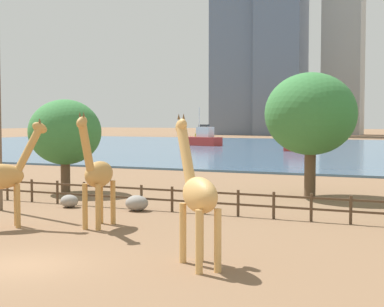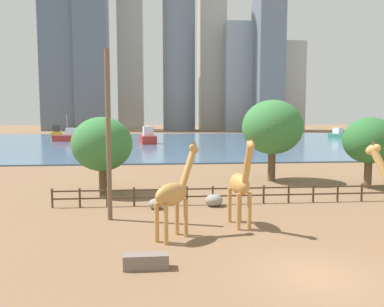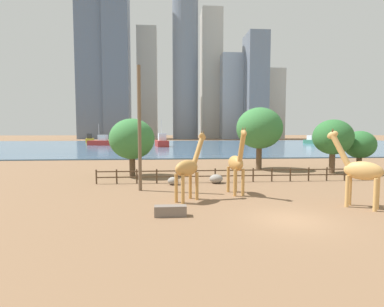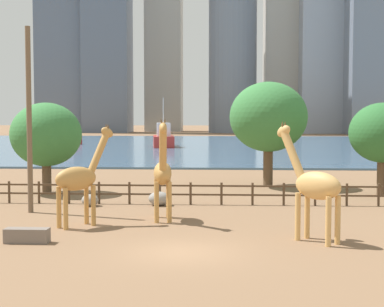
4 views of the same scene
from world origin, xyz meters
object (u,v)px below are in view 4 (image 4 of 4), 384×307
(giraffe_companion, at_px, (314,185))
(tree_center_broad, at_px, (46,135))
(feeding_trough, at_px, (27,236))
(giraffe_tall, at_px, (79,178))
(tree_left_large, at_px, (383,133))
(boulder_near_fence, at_px, (90,200))
(tree_right_tall, at_px, (268,117))
(boulder_by_pole, at_px, (159,199))
(boat_sailboat, at_px, (61,138))
(boat_ferry, at_px, (163,139))
(giraffe_young, at_px, (163,173))
(boat_tug, at_px, (49,133))
(utility_pole, at_px, (29,120))

(giraffe_companion, height_order, tree_center_broad, tree_center_broad)
(giraffe_companion, xyz_separation_m, feeding_trough, (-11.73, -0.93, -2.05))
(tree_center_broad, bearing_deg, giraffe_companion, -42.48)
(giraffe_tall, relative_size, tree_left_large, 0.80)
(boulder_near_fence, xyz_separation_m, tree_right_tall, (10.87, 9.92, 4.73))
(boulder_by_pole, relative_size, tree_left_large, 0.20)
(giraffe_tall, height_order, boulder_near_fence, giraffe_tall)
(tree_center_broad, xyz_separation_m, boat_sailboat, (-16.77, 62.43, -2.61))
(giraffe_tall, distance_m, giraffe_companion, 10.81)
(giraffe_tall, bearing_deg, boat_ferry, 46.23)
(giraffe_companion, bearing_deg, tree_right_tall, -42.06)
(boat_ferry, bearing_deg, boulder_by_pole, 178.07)
(boulder_near_fence, distance_m, boat_ferry, 59.80)
(giraffe_young, relative_size, boat_sailboat, 0.65)
(giraffe_companion, relative_size, tree_center_broad, 0.82)
(boulder_by_pole, bearing_deg, tree_left_large, 20.43)
(giraffe_companion, height_order, tree_right_tall, tree_right_tall)
(giraffe_tall, height_order, tree_center_broad, tree_center_broad)
(boulder_by_pole, height_order, feeding_trough, boulder_by_pole)
(boulder_by_pole, height_order, tree_left_large, tree_left_large)
(tree_left_large, xyz_separation_m, boat_tug, (-47.98, 85.23, -2.68))
(boat_sailboat, bearing_deg, tree_center_broad, 119.05)
(tree_center_broad, height_order, boat_sailboat, boat_sailboat)
(boat_tug, bearing_deg, giraffe_young, -172.05)
(giraffe_companion, distance_m, tree_right_tall, 18.97)
(boat_tug, bearing_deg, tree_right_tall, -165.26)
(utility_pole, height_order, boulder_by_pole, utility_pole)
(boulder_near_fence, height_order, tree_left_large, tree_left_large)
(boat_sailboat, bearing_deg, boulder_near_fence, 121.18)
(feeding_trough, height_order, boat_ferry, boat_ferry)
(giraffe_tall, bearing_deg, boulder_near_fence, 52.34)
(boulder_near_fence, distance_m, boat_tug, 95.72)
(boulder_by_pole, xyz_separation_m, tree_left_large, (14.01, 5.22, 3.64))
(giraffe_tall, bearing_deg, boulder_by_pole, 19.00)
(giraffe_young, height_order, boat_sailboat, boat_sailboat)
(giraffe_tall, height_order, tree_right_tall, tree_right_tall)
(utility_pole, height_order, boat_ferry, utility_pole)
(utility_pole, bearing_deg, boat_tug, 106.35)
(boulder_by_pole, bearing_deg, boat_sailboat, 110.26)
(tree_center_broad, height_order, boat_ferry, boat_ferry)
(tree_left_large, bearing_deg, boulder_near_fence, -162.53)
(giraffe_companion, distance_m, tree_center_broad, 21.18)
(boulder_near_fence, bearing_deg, tree_left_large, 17.47)
(tree_left_large, xyz_separation_m, boat_sailboat, (-38.90, 62.21, -2.75))
(tree_center_broad, bearing_deg, giraffe_tall, -66.03)
(boulder_by_pole, bearing_deg, giraffe_companion, -51.17)
(boulder_by_pole, bearing_deg, tree_right_tall, 53.83)
(utility_pole, bearing_deg, tree_left_large, 21.18)
(tree_center_broad, bearing_deg, boulder_near_fence, -52.32)
(giraffe_young, relative_size, tree_right_tall, 0.66)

